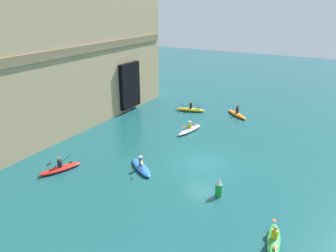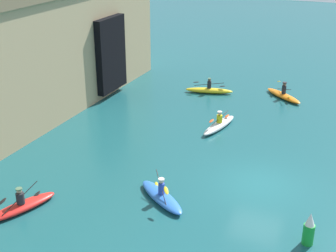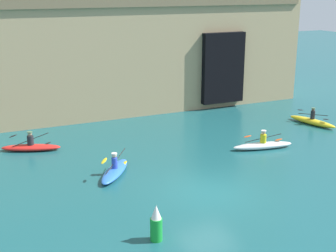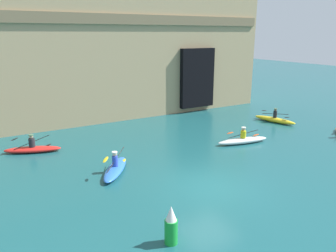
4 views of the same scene
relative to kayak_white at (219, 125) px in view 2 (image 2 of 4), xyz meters
The scene contains 7 objects.
ground_plane 6.83m from the kayak_white, 145.71° to the right, with size 120.00×120.00×0.00m, color #195156.
kayak_white is the anchor object (origin of this frame).
kayak_red 13.01m from the kayak_white, 156.93° to the left, with size 3.33×1.91×1.10m.
kayak_orange 7.43m from the kayak_white, 19.94° to the right, with size 2.87×3.18×1.17m.
kayak_yellow 6.43m from the kayak_white, 24.61° to the left, with size 1.51×3.52×1.13m.
kayak_blue 8.78m from the kayak_white, behind, with size 2.56×3.12×1.11m.
marker_buoy 11.46m from the kayak_white, 144.61° to the right, with size 0.45×0.45×1.39m.
Camera 2 is at (-19.52, -3.81, 11.47)m, focal length 50.00 mm.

